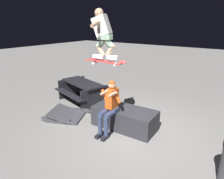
% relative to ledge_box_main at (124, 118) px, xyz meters
% --- Properties ---
extents(ground_plane, '(40.00, 40.00, 0.00)m').
position_rel_ledge_box_main_xyz_m(ground_plane, '(-0.29, 0.05, -0.27)').
color(ground_plane, slate).
extents(ledge_box_main, '(1.74, 0.84, 0.55)m').
position_rel_ledge_box_main_xyz_m(ledge_box_main, '(0.00, 0.00, 0.00)').
color(ledge_box_main, '#28282D').
rests_on(ledge_box_main, ground).
extents(person_sitting_on_ledge, '(0.59, 0.76, 1.38)m').
position_rel_ledge_box_main_xyz_m(person_sitting_on_ledge, '(0.16, 0.45, 0.51)').
color(person_sitting_on_ledge, '#2D3856').
rests_on(person_sitting_on_ledge, ground).
extents(skateboard, '(1.04, 0.42, 0.13)m').
position_rel_ledge_box_main_xyz_m(skateboard, '(0.30, 0.43, 1.57)').
color(skateboard, '#B72D2D').
extents(skater_airborne, '(0.64, 0.88, 1.12)m').
position_rel_ledge_box_main_xyz_m(skater_airborne, '(0.36, 0.44, 2.26)').
color(skater_airborne, white).
extents(kicker_ramp, '(1.25, 1.24, 0.32)m').
position_rel_ledge_box_main_xyz_m(kicker_ramp, '(1.74, 0.50, -0.22)').
color(kicker_ramp, '#38383D').
rests_on(kicker_ramp, ground).
extents(picnic_table_back, '(1.98, 1.72, 0.75)m').
position_rel_ledge_box_main_xyz_m(picnic_table_back, '(2.20, -0.70, 0.22)').
color(picnic_table_back, black).
rests_on(picnic_table_back, ground).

